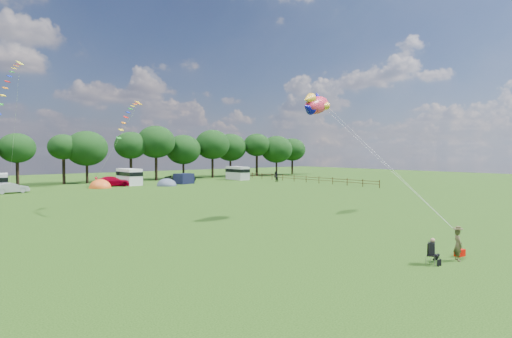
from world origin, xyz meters
TOP-DOWN VIEW (x-y plane):
  - ground_plane at (0.00, 0.00)m, footprint 180.00×180.00m
  - tree_line at (5.30, 54.99)m, footprint 102.98×10.98m
  - fence at (32.00, 34.50)m, footprint 0.12×33.12m
  - car_b at (-11.83, 43.68)m, footprint 4.14×2.18m
  - car_c at (2.64, 46.27)m, footprint 5.55×3.80m
  - car_d at (14.67, 46.32)m, footprint 5.83×3.01m
  - campervan_c at (5.70, 47.24)m, footprint 2.35×5.38m
  - campervan_d at (26.98, 46.35)m, footprint 2.41×5.23m
  - tent_orange at (0.02, 44.48)m, footprint 3.25×3.56m
  - tent_greyblue at (9.55, 41.83)m, footprint 3.12×3.42m
  - awning_navy at (13.79, 43.81)m, footprint 3.25×2.88m
  - kite_flyer at (-1.16, -9.25)m, footprint 0.66×0.68m
  - camp_chair at (-2.83, -8.76)m, footprint 0.68×0.71m
  - kite_bag at (-0.14, -8.87)m, footprint 0.55×0.41m
  - fish_kite at (3.61, 4.79)m, footprint 4.19×2.29m
  - streamer_kite_a at (-14.45, 26.39)m, footprint 3.35×5.53m
  - streamer_kite_b at (-6.23, 18.44)m, footprint 4.31×4.64m
  - walker_a at (28.88, 37.45)m, footprint 0.95×0.60m
  - walker_b at (31.71, 40.63)m, footprint 1.09×0.84m

SIDE VIEW (x-z plane):
  - ground_plane at x=0.00m, z-range 0.00..0.00m
  - tent_orange at x=0.02m, z-range -1.25..1.29m
  - tent_greyblue at x=9.55m, z-range -1.14..1.18m
  - kite_bag at x=-0.14m, z-range 0.00..0.36m
  - car_b at x=-11.83m, z-range 0.00..1.39m
  - fence at x=32.00m, z-range 0.10..1.30m
  - walker_b at x=31.71m, z-range 0.00..1.53m
  - car_c at x=2.64m, z-range 0.00..1.54m
  - car_d at x=14.67m, z-range 0.00..1.54m
  - camp_chair at x=-2.83m, z-range 0.13..1.42m
  - kite_flyer at x=-1.16m, z-range 0.00..1.58m
  - awning_navy at x=13.79m, z-range 0.00..1.73m
  - walker_a at x=28.88m, z-range 0.00..1.92m
  - campervan_d at x=26.98m, z-range 0.09..2.62m
  - campervan_c at x=5.70m, z-range 0.10..2.72m
  - tree_line at x=5.30m, z-range 1.21..11.48m
  - streamer_kite_b at x=-6.23m, z-range 7.13..10.94m
  - fish_kite at x=3.61m, z-range 8.16..10.35m
  - streamer_kite_a at x=-14.45m, z-range 9.45..15.21m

